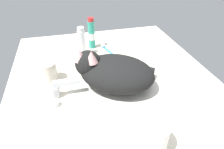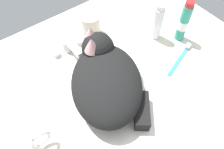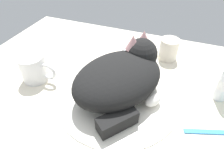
{
  "view_description": "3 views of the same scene",
  "coord_description": "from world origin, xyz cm",
  "px_view_note": "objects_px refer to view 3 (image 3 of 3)",
  "views": [
    {
      "loc": [
        -56.87,
        15.9,
        47.25
      ],
      "look_at": [
        -1.93,
        2.28,
        7.51
      ],
      "focal_mm": 31.5,
      "sensor_mm": 36.0,
      "label": 1
    },
    {
      "loc": [
        -19.13,
        -28.03,
        58.71
      ],
      "look_at": [
        2.76,
        1.17,
        6.94
      ],
      "focal_mm": 35.75,
      "sensor_mm": 36.0,
      "label": 2
    },
    {
      "loc": [
        13.1,
        -39.16,
        42.18
      ],
      "look_at": [
        -2.76,
        2.57,
        5.12
      ],
      "focal_mm": 31.14,
      "sensor_mm": 36.0,
      "label": 3
    }
  ],
  "objects_px": {
    "faucet": "(137,51)",
    "cat": "(122,75)",
    "rinse_cup": "(169,49)",
    "toothbrush": "(220,132)",
    "coffee_mug": "(34,68)"
  },
  "relations": [
    {
      "from": "faucet",
      "to": "cat",
      "type": "height_order",
      "value": "cat"
    },
    {
      "from": "cat",
      "to": "rinse_cup",
      "type": "relative_size",
      "value": 4.28
    },
    {
      "from": "toothbrush",
      "to": "rinse_cup",
      "type": "bearing_deg",
      "value": 121.32
    },
    {
      "from": "cat",
      "to": "rinse_cup",
      "type": "bearing_deg",
      "value": 66.54
    },
    {
      "from": "rinse_cup",
      "to": "coffee_mug",
      "type": "bearing_deg",
      "value": -144.46
    },
    {
      "from": "faucet",
      "to": "coffee_mug",
      "type": "xyz_separation_m",
      "value": [
        -0.27,
        -0.24,
        0.01
      ]
    },
    {
      "from": "faucet",
      "to": "coffee_mug",
      "type": "distance_m",
      "value": 0.36
    },
    {
      "from": "faucet",
      "to": "rinse_cup",
      "type": "distance_m",
      "value": 0.12
    },
    {
      "from": "coffee_mug",
      "to": "rinse_cup",
      "type": "distance_m",
      "value": 0.47
    },
    {
      "from": "coffee_mug",
      "to": "cat",
      "type": "bearing_deg",
      "value": 7.64
    },
    {
      "from": "faucet",
      "to": "rinse_cup",
      "type": "bearing_deg",
      "value": 17.27
    },
    {
      "from": "cat",
      "to": "coffee_mug",
      "type": "bearing_deg",
      "value": -172.36
    },
    {
      "from": "coffee_mug",
      "to": "toothbrush",
      "type": "bearing_deg",
      "value": -1.09
    },
    {
      "from": "coffee_mug",
      "to": "rinse_cup",
      "type": "height_order",
      "value": "coffee_mug"
    },
    {
      "from": "coffee_mug",
      "to": "toothbrush",
      "type": "xyz_separation_m",
      "value": [
        0.55,
        -0.01,
        -0.04
      ]
    }
  ]
}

